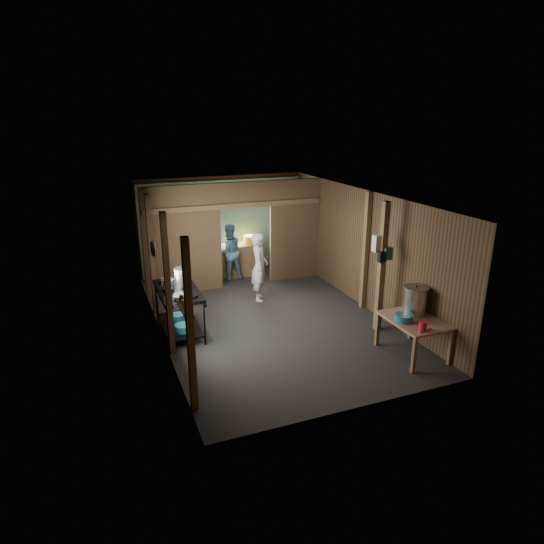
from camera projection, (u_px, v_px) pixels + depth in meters
name	position (u px, v px, depth m)	size (l,w,h in m)	color
floor	(269.00, 318.00, 10.03)	(4.50, 7.00, 0.00)	#272727
ceiling	(268.00, 196.00, 9.21)	(4.50, 7.00, 0.00)	#313131
wall_back	(222.00, 225.00, 12.71)	(4.50, 0.00, 2.60)	brown
wall_front	(359.00, 328.00, 6.53)	(4.50, 0.00, 2.60)	brown
wall_left	(157.00, 273.00, 8.84)	(0.00, 7.00, 2.60)	brown
wall_right	(363.00, 249.00, 10.40)	(0.00, 7.00, 2.60)	brown
partition_left	(183.00, 241.00, 11.10)	(1.85, 0.10, 2.60)	brown
partition_right	(295.00, 230.00, 12.11)	(1.35, 0.10, 2.60)	brown
partition_header	(245.00, 194.00, 11.33)	(1.30, 0.10, 0.60)	brown
turquoise_panel	(223.00, 227.00, 12.67)	(4.40, 0.06, 2.50)	#739D95
back_counter	(239.00, 260.00, 12.60)	(1.20, 0.50, 0.85)	olive
wall_clock	(231.00, 203.00, 12.52)	(0.20, 0.20, 0.03)	silver
post_left_a	(190.00, 327.00, 6.57)	(0.10, 0.12, 2.60)	olive
post_left_b	(168.00, 286.00, 8.16)	(0.10, 0.12, 2.60)	olive
post_left_c	(152.00, 255.00, 9.92)	(0.10, 0.12, 2.60)	olive
post_right	(365.00, 252.00, 10.20)	(0.10, 0.12, 2.60)	olive
post_free	(381.00, 268.00, 9.12)	(0.12, 0.12, 2.60)	olive
cross_beam	(236.00, 206.00, 11.28)	(4.40, 0.12, 0.12)	olive
pan_lid_big	(154.00, 249.00, 9.09)	(0.34, 0.34, 0.03)	gray
pan_lid_small	(152.00, 249.00, 9.48)	(0.30, 0.30, 0.03)	black
wall_shelf	(184.00, 307.00, 6.99)	(0.14, 0.80, 0.03)	olive
jar_white	(188.00, 309.00, 6.75)	(0.07, 0.07, 0.10)	silver
jar_yellow	(184.00, 303.00, 6.97)	(0.08, 0.08, 0.10)	#EFA707
jar_green	(181.00, 298.00, 7.16)	(0.06, 0.06, 0.10)	#1D502B
bag_white	(379.00, 243.00, 9.02)	(0.22, 0.15, 0.32)	silver
bag_green	(388.00, 253.00, 8.99)	(0.16, 0.12, 0.24)	#1D502B
bag_black	(382.00, 257.00, 8.94)	(0.14, 0.10, 0.20)	black
gas_range	(179.00, 311.00, 9.24)	(0.79, 1.54, 0.91)	black
prep_table	(413.00, 337.00, 8.42)	(0.85, 1.16, 0.69)	tan
stove_pot_large	(182.00, 275.00, 9.46)	(0.31, 0.31, 0.32)	silver
stove_pot_med	(168.00, 285.00, 9.05)	(0.26, 0.26, 0.23)	silver
stove_saucepan	(165.00, 281.00, 9.39)	(0.16, 0.16, 0.10)	silver
frying_pan	(182.00, 296.00, 8.70)	(0.32, 0.54, 0.07)	gray
blue_tub_front	(183.00, 328.00, 9.01)	(0.33, 0.33, 0.14)	teal
blue_tub_back	(178.00, 317.00, 9.51)	(0.29, 0.29, 0.12)	teal
stock_pot	(415.00, 301.00, 8.50)	(0.45, 0.45, 0.52)	silver
wash_basin	(404.00, 318.00, 8.23)	(0.32, 0.32, 0.12)	teal
pink_bucket	(423.00, 326.00, 7.85)	(0.13, 0.13, 0.16)	red
knife	(425.00, 331.00, 7.85)	(0.30, 0.04, 0.01)	silver
yellow_tub	(251.00, 240.00, 12.55)	(0.38, 0.38, 0.21)	#EFA707
cook	(259.00, 267.00, 10.81)	(0.58, 0.38, 1.59)	beige
worker_back	(229.00, 252.00, 12.17)	(0.73, 0.57, 1.50)	#578B9E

